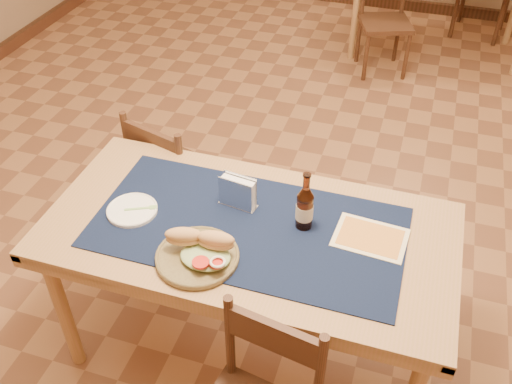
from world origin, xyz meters
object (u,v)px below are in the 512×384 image
(chair_main_far, at_px, (177,178))
(napkin_holder, at_px, (238,193))
(main_table, at_px, (248,243))
(beer_bottle, at_px, (305,207))
(sandwich_plate, at_px, (200,252))

(chair_main_far, xyz_separation_m, napkin_holder, (0.50, -0.44, 0.38))
(main_table, distance_m, napkin_holder, 0.20)
(chair_main_far, bearing_deg, main_table, -43.83)
(beer_bottle, height_order, napkin_holder, beer_bottle)
(main_table, distance_m, beer_bottle, 0.28)
(chair_main_far, relative_size, sandwich_plate, 2.76)
(sandwich_plate, bearing_deg, main_table, 62.10)
(main_table, relative_size, sandwich_plate, 5.21)
(main_table, height_order, beer_bottle, beer_bottle)
(chair_main_far, height_order, sandwich_plate, sandwich_plate)
(main_table, bearing_deg, napkin_holder, 125.99)
(napkin_holder, bearing_deg, main_table, -54.01)
(sandwich_plate, bearing_deg, chair_main_far, 121.04)
(sandwich_plate, distance_m, napkin_holder, 0.33)
(napkin_holder, bearing_deg, chair_main_far, 138.21)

